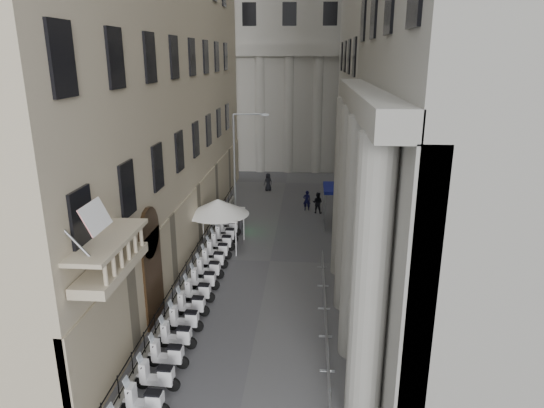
{
  "coord_description": "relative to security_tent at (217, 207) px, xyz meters",
  "views": [
    {
      "loc": [
        2.25,
        -8.09,
        12.1
      ],
      "look_at": [
        0.33,
        16.55,
        4.5
      ],
      "focal_mm": 32.0,
      "sensor_mm": 36.0,
      "label": 1
    }
  ],
  "objects": [
    {
      "name": "far_building",
      "position": [
        3.6,
        26.61,
        12.26
      ],
      "size": [
        22.0,
        10.0,
        30.0
      ],
      "primitive_type": "cube",
      "color": "#AFADA6",
      "rests_on": "ground"
    },
    {
      "name": "iron_fence",
      "position": [
        -0.7,
        -3.39,
        -2.74
      ],
      "size": [
        0.3,
        28.0,
        1.4
      ],
      "primitive_type": null,
      "color": "black",
      "rests_on": "ground"
    },
    {
      "name": "blue_awning",
      "position": [
        7.75,
        4.61,
        -2.74
      ],
      "size": [
        1.6,
        3.0,
        3.0
      ],
      "primitive_type": null,
      "color": "navy",
      "rests_on": "ground"
    },
    {
      "name": "scooter_2",
      "position": [
        0.37,
        -14.43,
        -2.74
      ],
      "size": [
        1.42,
        0.62,
        1.5
      ],
      "primitive_type": null,
      "rotation": [
        0.0,
        0.0,
        1.53
      ],
      "color": "white",
      "rests_on": "ground"
    },
    {
      "name": "scooter_3",
      "position": [
        0.37,
        -13.05,
        -2.74
      ],
      "size": [
        1.42,
        0.62,
        1.5
      ],
      "primitive_type": null,
      "rotation": [
        0.0,
        0.0,
        1.53
      ],
      "color": "white",
      "rests_on": "ground"
    },
    {
      "name": "scooter_4",
      "position": [
        0.37,
        -11.68,
        -2.74
      ],
      "size": [
        1.42,
        0.62,
        1.5
      ],
      "primitive_type": null,
      "rotation": [
        0.0,
        0.0,
        1.53
      ],
      "color": "white",
      "rests_on": "ground"
    },
    {
      "name": "scooter_5",
      "position": [
        0.37,
        -10.31,
        -2.74
      ],
      "size": [
        1.42,
        0.62,
        1.5
      ],
      "primitive_type": null,
      "rotation": [
        0.0,
        0.0,
        1.53
      ],
      "color": "white",
      "rests_on": "ground"
    },
    {
      "name": "scooter_6",
      "position": [
        0.37,
        -8.93,
        -2.74
      ],
      "size": [
        1.42,
        0.62,
        1.5
      ],
      "primitive_type": null,
      "rotation": [
        0.0,
        0.0,
        1.53
      ],
      "color": "white",
      "rests_on": "ground"
    },
    {
      "name": "scooter_7",
      "position": [
        0.37,
        -7.56,
        -2.74
      ],
      "size": [
        1.42,
        0.62,
        1.5
      ],
      "primitive_type": null,
      "rotation": [
        0.0,
        0.0,
        1.53
      ],
      "color": "white",
      "rests_on": "ground"
    },
    {
      "name": "scooter_8",
      "position": [
        0.37,
        -6.19,
        -2.74
      ],
      "size": [
        1.42,
        0.62,
        1.5
      ],
      "primitive_type": null,
      "rotation": [
        0.0,
        0.0,
        1.53
      ],
      "color": "white",
      "rests_on": "ground"
    },
    {
      "name": "scooter_9",
      "position": [
        0.37,
        -4.81,
        -2.74
      ],
      "size": [
        1.42,
        0.62,
        1.5
      ],
      "primitive_type": null,
      "rotation": [
        0.0,
        0.0,
        1.53
      ],
      "color": "white",
      "rests_on": "ground"
    },
    {
      "name": "scooter_10",
      "position": [
        0.37,
        -3.44,
        -2.74
      ],
      "size": [
        1.42,
        0.62,
        1.5
      ],
      "primitive_type": null,
      "rotation": [
        0.0,
        0.0,
        1.53
      ],
      "color": "white",
      "rests_on": "ground"
    },
    {
      "name": "scooter_11",
      "position": [
        0.37,
        -2.07,
        -2.74
      ],
      "size": [
        1.42,
        0.62,
        1.5
      ],
      "primitive_type": null,
      "rotation": [
        0.0,
        0.0,
        1.53
      ],
      "color": "white",
      "rests_on": "ground"
    },
    {
      "name": "scooter_12",
      "position": [
        0.37,
        -0.7,
        -2.74
      ],
      "size": [
        1.42,
        0.62,
        1.5
      ],
      "primitive_type": null,
      "rotation": [
        0.0,
        0.0,
        1.53
      ],
      "color": "white",
      "rests_on": "ground"
    },
    {
      "name": "scooter_13",
      "position": [
        0.37,
        0.68,
        -2.74
      ],
      "size": [
        1.42,
        0.62,
        1.5
      ],
      "primitive_type": null,
      "rotation": [
        0.0,
        0.0,
        1.53
      ],
      "color": "white",
      "rests_on": "ground"
    },
    {
      "name": "scooter_14",
      "position": [
        0.37,
        2.05,
        -2.74
      ],
      "size": [
        1.42,
        0.62,
        1.5
      ],
      "primitive_type": null,
      "rotation": [
        0.0,
        0.0,
        1.53
      ],
      "color": "white",
      "rests_on": "ground"
    },
    {
      "name": "scooter_15",
      "position": [
        0.37,
        3.42,
        -2.74
      ],
      "size": [
        1.42,
        0.62,
        1.5
      ],
      "primitive_type": null,
      "rotation": [
        0.0,
        0.0,
        1.53
      ],
      "color": "white",
      "rests_on": "ground"
    },
    {
      "name": "barrier_1",
      "position": [
        6.77,
        -14.08,
        -2.74
      ],
      "size": [
        0.6,
        2.4,
        1.1
      ],
      "primitive_type": null,
      "color": "#A6A9AE",
      "rests_on": "ground"
    },
    {
      "name": "barrier_2",
      "position": [
        6.77,
        -11.58,
        -2.74
      ],
      "size": [
        0.6,
        2.4,
        1.1
      ],
      "primitive_type": null,
      "color": "#A6A9AE",
      "rests_on": "ground"
    },
    {
      "name": "barrier_3",
      "position": [
        6.77,
        -9.08,
        -2.74
      ],
      "size": [
        0.6,
        2.4,
        1.1
      ],
      "primitive_type": null,
      "color": "#A6A9AE",
      "rests_on": "ground"
    },
    {
      "name": "barrier_4",
      "position": [
        6.77,
        -6.58,
        -2.74
      ],
      "size": [
        0.6,
        2.4,
        1.1
      ],
      "primitive_type": null,
      "color": "#A6A9AE",
      "rests_on": "ground"
    },
    {
      "name": "barrier_5",
      "position": [
        6.77,
        -4.08,
        -2.74
      ],
      "size": [
        0.6,
        2.4,
        1.1
      ],
      "primitive_type": null,
      "color": "#A6A9AE",
      "rests_on": "ground"
    },
    {
      "name": "security_tent",
      "position": [
        0.0,
        0.0,
        0.0
      ],
      "size": [
        4.03,
        4.03,
        3.27
      ],
      "color": "white",
      "rests_on": "ground"
    },
    {
      "name": "street_lamp",
      "position": [
        0.61,
        5.62,
        2.07
      ],
      "size": [
        2.63,
        0.46,
        8.08
      ],
      "rotation": [
        0.0,
        0.0,
        0.11
      ],
      "color": "gray",
      "rests_on": "ground"
    },
    {
      "name": "info_kiosk",
      "position": [
        1.05,
        2.56,
        -1.87
      ],
      "size": [
        0.55,
        0.83,
        1.7
      ],
      "rotation": [
        0.0,
        0.0,
        0.43
      ],
      "color": "black",
      "rests_on": "ground"
    },
    {
      "name": "pedestrian_a",
      "position": [
        5.75,
        8.28,
        -1.91
      ],
      "size": [
        0.63,
        0.45,
        1.65
      ],
      "primitive_type": "imported",
      "rotation": [
        0.0,
        0.0,
        3.24
      ],
      "color": "black",
      "rests_on": "ground"
    },
    {
      "name": "pedestrian_b",
      "position": [
        6.6,
        7.6,
        -1.88
      ],
      "size": [
        0.98,
        0.85,
        1.71
      ],
      "primitive_type": "imported",
      "rotation": [
        0.0,
        0.0,
        2.87
      ],
      "color": "black",
      "rests_on": "ground"
    },
    {
      "name": "pedestrian_c",
      "position": [
        2.1,
        13.99,
        -1.92
      ],
      "size": [
        0.96,
        0.86,
        1.64
      ],
      "primitive_type": "imported",
      "rotation": [
        0.0,
        0.0,
        3.69
      ],
      "color": "black",
      "rests_on": "ground"
    }
  ]
}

